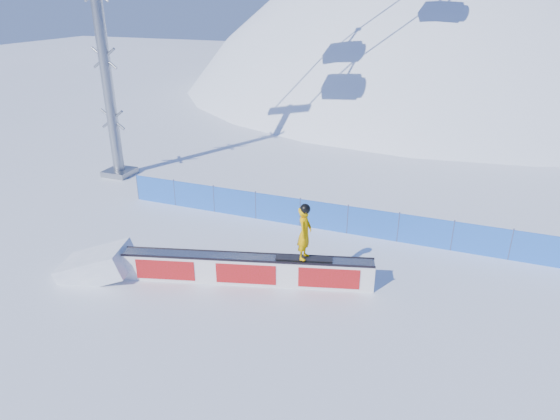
% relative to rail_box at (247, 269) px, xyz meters
% --- Properties ---
extents(ground, '(160.00, 160.00, 0.00)m').
position_rel_rail_box_xyz_m(ground, '(3.20, 0.31, -0.49)').
color(ground, white).
rests_on(ground, ground).
extents(snow_hill, '(64.00, 64.00, 64.00)m').
position_rel_rail_box_xyz_m(snow_hill, '(3.20, 42.31, -18.49)').
color(snow_hill, white).
rests_on(snow_hill, ground).
extents(safety_fence, '(22.05, 0.05, 1.30)m').
position_rel_rail_box_xyz_m(safety_fence, '(3.20, 4.81, 0.11)').
color(safety_fence, blue).
rests_on(safety_fence, ground).
extents(rail_box, '(8.18, 2.80, 1.00)m').
position_rel_rail_box_xyz_m(rail_box, '(0.00, 0.00, 0.00)').
color(rail_box, white).
rests_on(rail_box, ground).
extents(snow_ramp, '(2.78, 2.14, 1.53)m').
position_rel_rail_box_xyz_m(snow_ramp, '(-5.02, -1.40, -0.49)').
color(snow_ramp, white).
rests_on(snow_ramp, ground).
extents(snowboarder, '(1.87, 0.82, 1.93)m').
position_rel_rail_box_xyz_m(snowboarder, '(1.81, 0.51, 1.46)').
color(snowboarder, black).
rests_on(snowboarder, rail_box).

